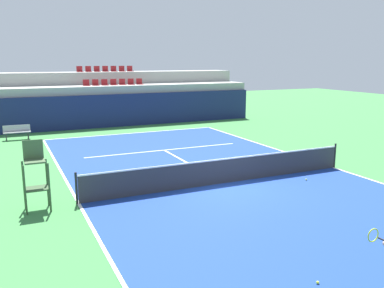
{
  "coord_description": "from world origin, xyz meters",
  "views": [
    {
      "loc": [
        -7.43,
        -13.09,
        4.64
      ],
      "look_at": [
        -0.43,
        2.0,
        1.2
      ],
      "focal_mm": 38.25,
      "sensor_mm": 36.0,
      "label": 1
    }
  ],
  "objects_px": {
    "umpire_chair": "(35,173)",
    "tennis_ball_0": "(318,282)",
    "tennis_net": "(224,170)",
    "tennis_ball_1": "(306,180)",
    "player_bench": "(17,131)"
  },
  "relations": [
    {
      "from": "player_bench",
      "to": "tennis_ball_0",
      "type": "relative_size",
      "value": 22.73
    },
    {
      "from": "tennis_ball_0",
      "to": "umpire_chair",
      "type": "bearing_deg",
      "value": 124.72
    },
    {
      "from": "tennis_net",
      "to": "tennis_ball_1",
      "type": "relative_size",
      "value": 167.88
    },
    {
      "from": "umpire_chair",
      "to": "tennis_ball_0",
      "type": "xyz_separation_m",
      "value": [
        4.96,
        -7.16,
        -1.14
      ]
    },
    {
      "from": "player_bench",
      "to": "tennis_ball_1",
      "type": "relative_size",
      "value": 22.73
    },
    {
      "from": "tennis_net",
      "to": "tennis_ball_1",
      "type": "distance_m",
      "value": 3.29
    },
    {
      "from": "player_bench",
      "to": "umpire_chair",
      "type": "bearing_deg",
      "value": -89.44
    },
    {
      "from": "umpire_chair",
      "to": "player_bench",
      "type": "distance_m",
      "value": 12.76
    },
    {
      "from": "tennis_ball_0",
      "to": "tennis_ball_1",
      "type": "height_order",
      "value": "same"
    },
    {
      "from": "player_bench",
      "to": "tennis_ball_0",
      "type": "distance_m",
      "value": 20.55
    },
    {
      "from": "player_bench",
      "to": "tennis_ball_1",
      "type": "bearing_deg",
      "value": -54.42
    },
    {
      "from": "umpire_chair",
      "to": "tennis_ball_0",
      "type": "height_order",
      "value": "umpire_chair"
    },
    {
      "from": "tennis_net",
      "to": "tennis_ball_0",
      "type": "xyz_separation_m",
      "value": [
        -1.74,
        -7.11,
        -0.47
      ]
    },
    {
      "from": "player_bench",
      "to": "tennis_ball_0",
      "type": "xyz_separation_m",
      "value": [
        5.09,
        -19.91,
        -0.46
      ]
    },
    {
      "from": "player_bench",
      "to": "tennis_ball_1",
      "type": "xyz_separation_m",
      "value": [
        9.91,
        -13.85,
        -0.46
      ]
    }
  ]
}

